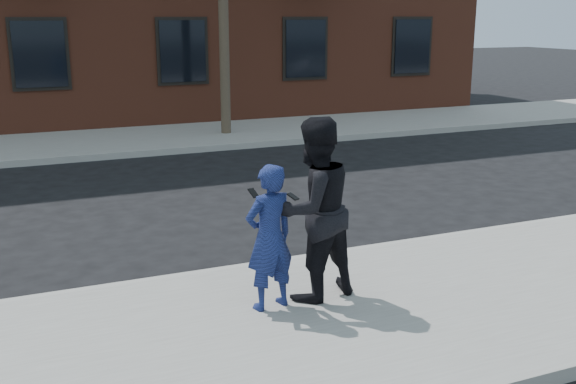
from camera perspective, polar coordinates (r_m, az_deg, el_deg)
name	(u,v)px	position (r m, az deg, el deg)	size (l,w,h in m)	color
ground	(135,357)	(6.84, -12.83, -13.44)	(100.00, 100.00, 0.00)	black
near_sidewalk	(140,362)	(6.58, -12.45, -13.84)	(50.00, 3.50, 0.15)	gray
near_curb	(109,291)	(8.20, -14.88, -8.09)	(50.00, 0.10, 0.15)	#999691
far_sidewalk	(48,146)	(17.53, -19.67, 3.66)	(50.00, 3.50, 0.15)	gray
far_curb	(54,160)	(15.76, -19.21, 2.54)	(50.00, 0.10, 0.15)	#999691
man_hoodie	(269,237)	(7.05, -1.58, -3.86)	(0.64, 0.52, 1.57)	navy
man_peacoat	(314,209)	(7.27, 2.21, -1.48)	(1.13, 0.97, 2.01)	black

